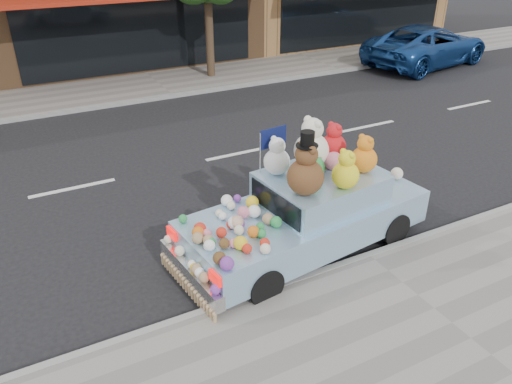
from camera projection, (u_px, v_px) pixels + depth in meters
ground at (240, 153)px, 12.37m from camera, size 120.00×120.00×0.00m
near_sidewalk at (434, 311)px, 7.27m from camera, size 60.00×3.00×0.12m
far_sidewalk at (159, 84)px, 17.40m from camera, size 60.00×3.00×0.12m
near_kerb at (368, 257)px, 8.44m from camera, size 60.00×0.12×0.13m
far_kerb at (173, 96)px, 16.23m from camera, size 60.00×0.12×0.13m
car_blue at (427, 45)px, 19.59m from camera, size 5.93×3.52×1.54m
art_car at (307, 207)px, 8.43m from camera, size 4.65×2.25×2.38m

